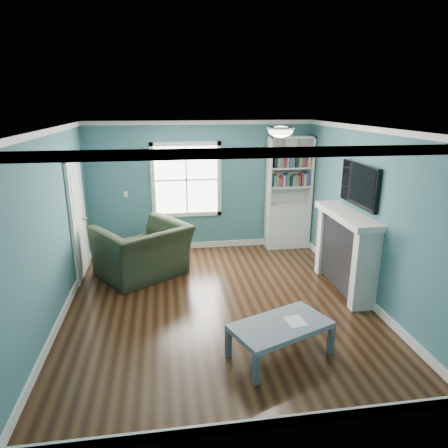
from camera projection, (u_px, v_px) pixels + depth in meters
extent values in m
plane|color=black|center=(218.00, 303.00, 6.07)|extent=(5.00, 5.00, 0.00)
plane|color=#3B7379|center=(201.00, 187.00, 8.05)|extent=(4.50, 0.00, 4.50)
plane|color=#3B7379|center=(258.00, 306.00, 3.32)|extent=(4.50, 0.00, 4.50)
plane|color=#3B7379|center=(53.00, 228.00, 5.37)|extent=(0.00, 5.00, 5.00)
plane|color=#3B7379|center=(366.00, 215.00, 6.01)|extent=(0.00, 5.00, 5.00)
plane|color=white|center=(218.00, 128.00, 5.31)|extent=(5.00, 5.00, 0.00)
cube|color=white|center=(202.00, 245.00, 8.40)|extent=(4.50, 0.03, 0.12)
cube|color=white|center=(255.00, 425.00, 3.70)|extent=(4.50, 0.03, 0.12)
cube|color=white|center=(64.00, 311.00, 5.73)|extent=(0.03, 5.00, 0.12)
cube|color=white|center=(357.00, 290.00, 6.37)|extent=(0.03, 5.00, 0.12)
cube|color=white|center=(200.00, 123.00, 7.67)|extent=(4.50, 0.04, 0.08)
cube|color=white|center=(262.00, 153.00, 2.98)|extent=(4.50, 0.04, 0.08)
cube|color=white|center=(42.00, 133.00, 5.01)|extent=(0.04, 5.00, 0.08)
cube|color=white|center=(374.00, 129.00, 5.64)|extent=(0.04, 5.00, 0.08)
cube|color=white|center=(186.00, 180.00, 7.96)|extent=(1.24, 0.01, 1.34)
cube|color=white|center=(153.00, 181.00, 7.86)|extent=(0.08, 0.06, 1.50)
cube|color=white|center=(219.00, 179.00, 8.04)|extent=(0.08, 0.06, 1.50)
cube|color=white|center=(187.00, 214.00, 8.16)|extent=(1.40, 0.06, 0.08)
cube|color=white|center=(185.00, 144.00, 7.74)|extent=(1.40, 0.06, 0.08)
cube|color=white|center=(186.00, 180.00, 7.95)|extent=(1.24, 0.03, 0.03)
cube|color=white|center=(186.00, 180.00, 7.95)|extent=(0.03, 0.03, 1.34)
cube|color=silver|center=(287.00, 226.00, 8.36)|extent=(0.90, 0.35, 0.90)
cube|color=silver|center=(269.00, 172.00, 7.96)|extent=(0.04, 0.35, 1.40)
cube|color=silver|center=(310.00, 171.00, 8.09)|extent=(0.04, 0.35, 1.40)
cube|color=silver|center=(287.00, 170.00, 8.18)|extent=(0.90, 0.02, 1.40)
cube|color=silver|center=(291.00, 137.00, 7.83)|extent=(0.90, 0.35, 0.04)
cube|color=silver|center=(288.00, 204.00, 8.22)|extent=(0.84, 0.33, 0.03)
cube|color=silver|center=(289.00, 186.00, 8.11)|extent=(0.84, 0.33, 0.03)
cube|color=silver|center=(290.00, 168.00, 8.00)|extent=(0.84, 0.33, 0.03)
cube|color=silver|center=(291.00, 149.00, 7.90)|extent=(0.84, 0.33, 0.03)
cube|color=teal|center=(290.00, 180.00, 8.06)|extent=(0.70, 0.25, 0.22)
cube|color=olive|center=(290.00, 161.00, 7.95)|extent=(0.70, 0.25, 0.22)
cylinder|color=beige|center=(292.00, 142.00, 7.81)|extent=(0.26, 0.06, 0.26)
cube|color=black|center=(346.00, 254.00, 6.38)|extent=(0.30, 1.20, 1.10)
cube|color=black|center=(344.00, 266.00, 6.43)|extent=(0.22, 0.65, 0.70)
cube|color=silver|center=(365.00, 271.00, 5.74)|extent=(0.36, 0.16, 1.20)
cube|color=silver|center=(328.00, 241.00, 7.01)|extent=(0.36, 0.16, 1.20)
cube|color=silver|center=(347.00, 215.00, 6.18)|extent=(0.44, 1.58, 0.10)
cube|color=black|center=(359.00, 185.00, 6.07)|extent=(0.06, 1.10, 0.65)
cube|color=silver|center=(77.00, 219.00, 6.78)|extent=(0.04, 0.80, 2.05)
cube|color=white|center=(72.00, 227.00, 6.35)|extent=(0.05, 0.08, 2.13)
cube|color=white|center=(83.00, 212.00, 7.20)|extent=(0.05, 0.08, 2.13)
cube|color=white|center=(71.00, 156.00, 6.47)|extent=(0.05, 0.98, 0.08)
sphere|color=#BF8C3F|center=(85.00, 219.00, 7.09)|extent=(0.07, 0.07, 0.07)
ellipsoid|color=white|center=(281.00, 131.00, 5.55)|extent=(0.34, 0.34, 0.15)
cylinder|color=white|center=(281.00, 128.00, 5.54)|extent=(0.38, 0.38, 0.03)
cube|color=white|center=(126.00, 194.00, 7.86)|extent=(0.08, 0.01, 0.12)
imported|color=#232E1D|center=(142.00, 242.00, 6.88)|extent=(1.69, 1.55, 1.24)
cube|color=#4A5259|center=(256.00, 370.00, 4.27)|extent=(0.08, 0.08, 0.36)
cube|color=#4A5259|center=(331.00, 340.00, 4.81)|extent=(0.08, 0.08, 0.36)
cube|color=#4A5259|center=(228.00, 343.00, 4.74)|extent=(0.08, 0.08, 0.36)
cube|color=#4A5259|center=(299.00, 319.00, 5.28)|extent=(0.08, 0.08, 0.36)
cube|color=slate|center=(281.00, 326.00, 4.71)|extent=(1.32, 1.03, 0.06)
cube|color=white|center=(295.00, 321.00, 4.75)|extent=(0.24, 0.29, 0.00)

